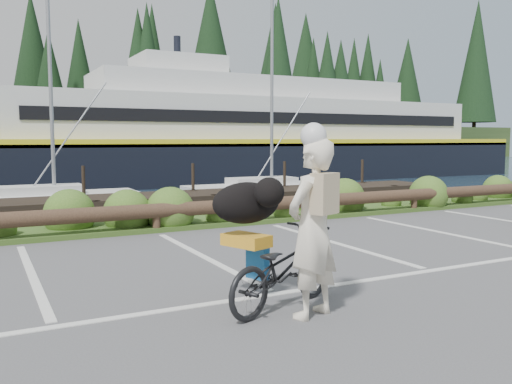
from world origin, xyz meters
The scene contains 7 objects.
ground centered at (0.00, 0.00, 0.00)m, with size 72.00×72.00×0.00m, color #4D4D4F.
harbor_backdrop centered at (0.39, 78.47, 0.00)m, with size 170.00×160.00×30.00m.
vegetation_strip centered at (0.00, 5.30, 0.05)m, with size 34.00×1.60×0.10m, color #3D5B21.
log_rail centered at (0.00, 4.60, 0.00)m, with size 32.00×0.30×0.60m, color #443021, non-canonical shape.
bicycle centered at (-0.20, -0.92, 0.46)m, with size 0.61×1.74×0.92m, color black.
cyclist centered at (-0.06, -1.30, 0.96)m, with size 0.70×0.46×1.93m, color white.
dog centered at (-0.41, -0.40, 1.16)m, with size 0.86×0.42×0.49m, color black.
Camera 1 is at (-3.21, -6.11, 1.92)m, focal length 38.00 mm.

